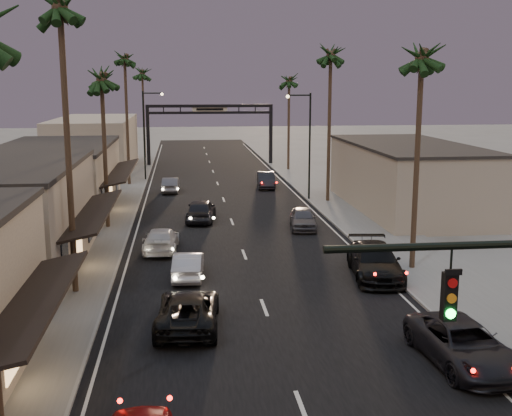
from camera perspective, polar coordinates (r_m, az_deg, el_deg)
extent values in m
plane|color=slate|center=(48.88, -2.43, -0.50)|extent=(200.00, 200.00, 0.00)
cube|color=black|center=(53.78, -2.83, 0.56)|extent=(14.00, 120.00, 0.02)
cube|color=slate|center=(60.85, -12.24, 1.60)|extent=(5.00, 92.00, 0.12)
cube|color=slate|center=(61.93, 5.54, 1.96)|extent=(5.00, 92.00, 0.12)
cube|color=tan|center=(51.19, -17.31, 2.37)|extent=(8.00, 16.00, 5.00)
cube|color=#9D937E|center=(73.70, -14.11, 5.43)|extent=(8.00, 20.00, 6.00)
cube|color=#9D937E|center=(51.39, 13.33, 2.60)|extent=(8.00, 18.00, 5.00)
cube|color=black|center=(13.58, 16.79, -7.53)|extent=(0.28, 0.22, 1.00)
cube|color=black|center=(78.12, -9.56, 6.28)|extent=(0.40, 0.40, 7.00)
cube|color=black|center=(78.78, 1.32, 6.46)|extent=(0.40, 0.40, 7.00)
cube|color=black|center=(77.90, -4.14, 9.04)|extent=(15.20, 0.35, 0.35)
cube|color=black|center=(77.93, -4.13, 8.45)|extent=(15.20, 0.30, 0.30)
cube|color=beige|center=(77.89, -4.13, 8.75)|extent=(4.20, 0.12, 1.00)
cylinder|color=black|center=(54.10, 4.79, 5.41)|extent=(0.16, 0.16, 9.00)
cylinder|color=black|center=(53.66, 3.80, 9.98)|extent=(2.00, 0.12, 0.12)
sphere|color=#FFD899|center=(53.51, 2.84, 9.88)|extent=(0.30, 0.30, 0.30)
cylinder|color=black|center=(66.09, -9.91, 6.30)|extent=(0.16, 0.16, 9.00)
cylinder|color=black|center=(65.84, -9.16, 10.05)|extent=(2.00, 0.12, 0.12)
sphere|color=#FFD899|center=(65.81, -8.36, 9.99)|extent=(0.30, 0.30, 0.30)
cylinder|color=#38281C|center=(30.38, -16.35, 4.42)|extent=(0.28, 0.28, 13.00)
cylinder|color=#38281C|center=(44.33, -13.28, 4.57)|extent=(0.28, 0.28, 10.00)
sphere|color=black|center=(44.08, -13.61, 11.81)|extent=(3.20, 3.20, 3.20)
cylinder|color=#38281C|center=(63.09, -11.39, 7.39)|extent=(0.28, 0.28, 12.00)
sphere|color=black|center=(63.05, -11.62, 13.39)|extent=(3.20, 3.20, 3.20)
cylinder|color=#38281C|center=(34.26, 14.09, 3.55)|extent=(0.28, 0.28, 11.00)
sphere|color=black|center=(34.04, 14.58, 13.78)|extent=(3.20, 3.20, 3.20)
cylinder|color=#38281C|center=(53.30, 6.52, 6.91)|extent=(0.28, 0.28, 12.00)
sphere|color=black|center=(53.24, 6.68, 14.01)|extent=(3.20, 3.20, 3.20)
cylinder|color=#38281C|center=(72.94, 2.92, 7.27)|extent=(0.28, 0.28, 10.00)
sphere|color=black|center=(72.79, 2.97, 11.67)|extent=(3.20, 3.20, 3.20)
cylinder|color=#38281C|center=(86.01, -9.95, 8.02)|extent=(0.28, 0.28, 11.00)
sphere|color=black|center=(85.93, -10.09, 12.09)|extent=(3.20, 3.20, 3.20)
imported|color=black|center=(26.41, -6.06, -9.03)|extent=(2.82, 5.44, 1.47)
imported|color=#ADADB3|center=(32.92, -6.04, -5.06)|extent=(1.72, 4.19, 1.35)
imported|color=#B2B2B2|center=(38.26, -8.42, -2.81)|extent=(2.21, 4.86, 1.38)
imported|color=black|center=(46.16, -4.92, -0.19)|extent=(2.52, 4.99, 1.63)
imported|color=#54545A|center=(58.87, -7.60, 2.05)|extent=(1.59, 4.16, 1.35)
imported|color=black|center=(24.13, 17.93, -11.46)|extent=(2.85, 5.56, 1.50)
imported|color=black|center=(33.35, 10.53, -4.68)|extent=(3.03, 6.02, 1.68)
imported|color=#4B4A4F|center=(43.74, 4.18, -0.94)|extent=(2.21, 4.39, 1.44)
imported|color=black|center=(60.82, 0.90, 2.50)|extent=(1.88, 4.60, 1.48)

